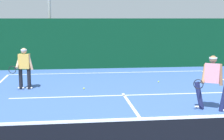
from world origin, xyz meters
The scene contains 8 objects.
court_line_baseline_far centered at (0.00, 11.22, 0.00)m, with size 10.06×0.10×0.01m, color white.
court_line_service centered at (0.00, 6.10, 0.00)m, with size 8.20×0.10×0.01m, color white.
court_line_centre centered at (0.00, 3.20, 0.00)m, with size 0.10×6.40×0.01m, color white.
player_near centered at (2.32, 3.83, 0.93)m, with size 1.16×0.78×1.69m.
player_far centered at (-3.74, 7.65, 0.90)m, with size 0.88×0.89×1.64m.
tennis_ball centered at (1.89, 8.37, 0.03)m, with size 0.07×0.07×0.07m, color #D1E033.
tennis_ball_extra centered at (-1.42, 7.32, 0.03)m, with size 0.07×0.07×0.07m, color #D1E033.
back_fence_windscreen centered at (0.00, 12.82, 1.39)m, with size 17.71×0.12×2.77m, color #08381E.
Camera 1 is at (-1.89, -5.63, 2.79)m, focal length 53.40 mm.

